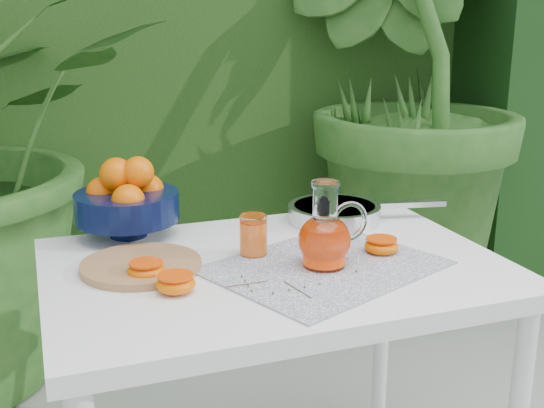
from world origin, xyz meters
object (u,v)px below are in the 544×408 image
object	(u,v)px
fruit_bowl	(127,200)
saute_pan	(336,212)
cutting_board	(141,265)
white_table	(275,296)
juice_pitcher	(325,237)

from	to	relation	value
fruit_bowl	saute_pan	world-z (taller)	fruit_bowl
fruit_bowl	saute_pan	distance (m)	0.54
cutting_board	saute_pan	xyz separation A→B (m)	(0.54, 0.18, 0.02)
white_table	saute_pan	bearing A→B (deg)	42.56
juice_pitcher	white_table	bearing A→B (deg)	144.83
white_table	cutting_board	size ratio (longest dim) A/B	3.84
white_table	saute_pan	distance (m)	0.37
saute_pan	fruit_bowl	bearing A→B (deg)	172.96
white_table	fruit_bowl	size ratio (longest dim) A/B	3.68
white_table	cutting_board	world-z (taller)	cutting_board
juice_pitcher	saute_pan	size ratio (longest dim) A/B	0.42
fruit_bowl	saute_pan	bearing A→B (deg)	-7.04
cutting_board	saute_pan	size ratio (longest dim) A/B	0.58
cutting_board	fruit_bowl	world-z (taller)	fruit_bowl
saute_pan	juice_pitcher	bearing A→B (deg)	-118.87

